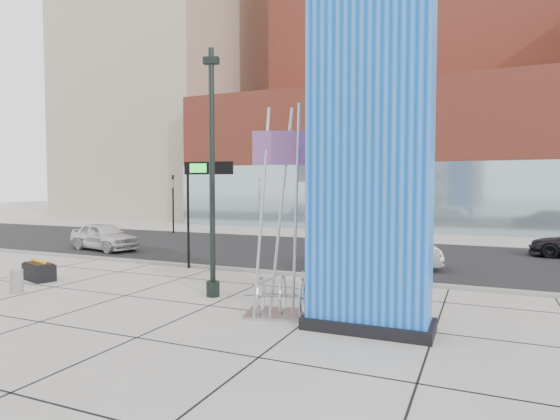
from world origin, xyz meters
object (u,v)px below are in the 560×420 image
at_px(blue_pylon, 370,123).
at_px(public_art_sculpture, 293,261).
at_px(car_silver_mid, 378,248).
at_px(lamp_post, 212,196).
at_px(overhead_street_sign, 203,177).
at_px(concrete_bollard, 17,281).
at_px(car_white_west, 104,237).

bearing_deg(blue_pylon, public_art_sculpture, 169.35).
bearing_deg(car_silver_mid, lamp_post, 139.03).
height_order(blue_pylon, car_silver_mid, blue_pylon).
bearing_deg(car_silver_mid, public_art_sculpture, 162.58).
height_order(public_art_sculpture, overhead_street_sign, public_art_sculpture).
xyz_separation_m(blue_pylon, public_art_sculpture, (-2.04, 0.36, -3.37)).
relative_size(public_art_sculpture, car_silver_mid, 1.09).
bearing_deg(blue_pylon, concrete_bollard, -177.01).
distance_m(blue_pylon, car_white_west, 17.92).
bearing_deg(concrete_bollard, car_white_west, 118.71).
bearing_deg(car_white_west, blue_pylon, -104.55).
relative_size(lamp_post, public_art_sculpture, 1.37).
distance_m(public_art_sculpture, car_silver_mid, 7.88).
relative_size(public_art_sculpture, car_white_west, 1.30).
bearing_deg(lamp_post, overhead_street_sign, 126.05).
bearing_deg(overhead_street_sign, blue_pylon, -42.05).
xyz_separation_m(lamp_post, public_art_sculpture, (3.02, -1.00, -1.62)).
bearing_deg(public_art_sculpture, car_silver_mid, 72.20).
bearing_deg(blue_pylon, overhead_street_sign, 146.05).
height_order(blue_pylon, lamp_post, blue_pylon).
relative_size(lamp_post, car_silver_mid, 1.50).
height_order(public_art_sculpture, concrete_bollard, public_art_sculpture).
distance_m(public_art_sculpture, overhead_street_sign, 7.86).
relative_size(lamp_post, overhead_street_sign, 1.72).
distance_m(blue_pylon, car_silver_mid, 9.23).
xyz_separation_m(blue_pylon, overhead_street_sign, (-7.83, 5.17, -1.09)).
height_order(concrete_bollard, car_silver_mid, car_silver_mid).
distance_m(blue_pylon, public_art_sculpture, 3.96).
bearing_deg(public_art_sculpture, car_white_west, 137.48).
bearing_deg(lamp_post, car_white_west, 148.58).
xyz_separation_m(concrete_bollard, car_silver_mid, (9.47, 8.87, 0.45)).
xyz_separation_m(public_art_sculpture, car_silver_mid, (0.55, 7.84, -0.60)).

